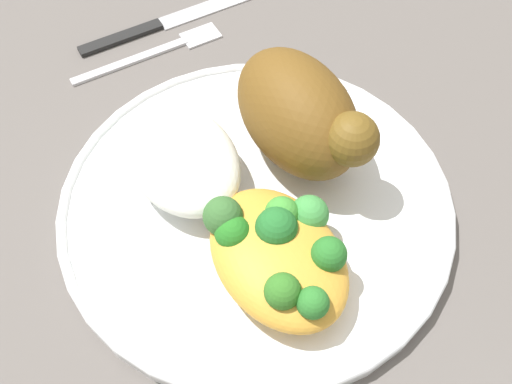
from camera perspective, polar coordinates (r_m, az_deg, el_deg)
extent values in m
plane|color=#5D5753|center=(0.48, 0.00, -1.73)|extent=(2.00, 2.00, 0.00)
cylinder|color=white|center=(0.47, 0.00, -1.36)|extent=(0.29, 0.29, 0.01)
torus|color=white|center=(0.47, 0.00, -0.98)|extent=(0.29, 0.29, 0.01)
ellipsoid|color=brown|center=(0.47, 3.68, 7.07)|extent=(0.12, 0.07, 0.08)
sphere|color=brown|center=(0.43, 8.52, 4.67)|extent=(0.04, 0.04, 0.04)
ellipsoid|color=white|center=(0.47, -6.59, 2.99)|extent=(0.11, 0.08, 0.04)
ellipsoid|color=gold|center=(0.42, 1.96, -5.78)|extent=(0.12, 0.08, 0.03)
sphere|color=#337424|center=(0.40, 2.39, -8.83)|extent=(0.02, 0.02, 0.02)
sphere|color=#2C782C|center=(0.39, 5.09, -9.80)|extent=(0.02, 0.02, 0.02)
sphere|color=green|center=(0.43, 2.53, -1.82)|extent=(0.02, 0.02, 0.02)
sphere|color=#267622|center=(0.42, -2.08, -3.66)|extent=(0.02, 0.02, 0.02)
sphere|color=#246D2C|center=(0.42, 1.83, -3.23)|extent=(0.03, 0.03, 0.03)
sphere|color=#376931|center=(0.43, -2.97, -2.17)|extent=(0.03, 0.03, 0.03)
sphere|color=#419545|center=(0.43, 4.75, -2.02)|extent=(0.03, 0.03, 0.03)
sphere|color=#297329|center=(0.41, 6.50, -5.55)|extent=(0.02, 0.02, 0.02)
cube|color=silver|center=(0.59, -11.17, 11.46)|extent=(0.01, 0.11, 0.01)
cube|color=silver|center=(0.61, -4.96, 13.77)|extent=(0.02, 0.03, 0.00)
cube|color=black|center=(0.61, -11.97, 13.45)|extent=(0.01, 0.08, 0.01)
cube|color=#B2B2B7|center=(0.64, -3.82, 16.24)|extent=(0.02, 0.11, 0.00)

